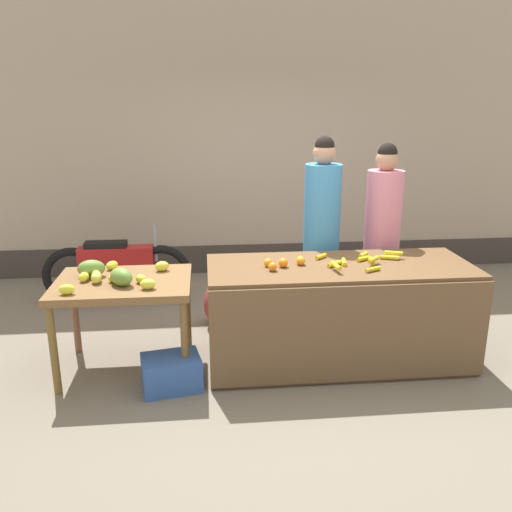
{
  "coord_description": "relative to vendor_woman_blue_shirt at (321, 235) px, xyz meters",
  "views": [
    {
      "loc": [
        -0.67,
        -4.05,
        2.15
      ],
      "look_at": [
        -0.25,
        0.15,
        0.9
      ],
      "focal_mm": 36.88,
      "sensor_mm": 36.0,
      "label": 1
    }
  ],
  "objects": [
    {
      "name": "parked_motorcycle",
      "position": [
        -2.06,
        0.85,
        -0.53
      ],
      "size": [
        1.6,
        0.18,
        0.88
      ],
      "color": "black",
      "rests_on": "ground"
    },
    {
      "name": "ground_plane",
      "position": [
        -0.42,
        -0.67,
        -0.94
      ],
      "size": [
        24.0,
        24.0,
        0.0
      ],
      "primitive_type": "plane",
      "color": "#756B5B"
    },
    {
      "name": "mango_papaya_pile",
      "position": [
        -1.85,
        -0.68,
        -0.1
      ],
      "size": [
        0.79,
        0.69,
        0.14
      ],
      "color": "#D5D04C",
      "rests_on": "side_table_wooden"
    },
    {
      "name": "side_table_wooden",
      "position": [
        -1.76,
        -0.67,
        -0.25
      ],
      "size": [
        1.07,
        0.8,
        0.78
      ],
      "color": "brown",
      "rests_on": "ground"
    },
    {
      "name": "vendor_woman_pink_shirt",
      "position": [
        0.59,
        0.02,
        -0.04
      ],
      "size": [
        0.34,
        0.34,
        1.79
      ],
      "color": "#33333D",
      "rests_on": "ground"
    },
    {
      "name": "fruit_stall_counter",
      "position": [
        0.01,
        -0.69,
        -0.51
      ],
      "size": [
        2.19,
        0.88,
        0.85
      ],
      "color": "brown",
      "rests_on": "ground"
    },
    {
      "name": "orange_pile",
      "position": [
        -0.45,
        -0.69,
        -0.05
      ],
      "size": [
        0.34,
        0.23,
        0.08
      ],
      "color": "orange",
      "rests_on": "fruit_stall_counter"
    },
    {
      "name": "market_wall_back",
      "position": [
        -0.42,
        1.95,
        0.71
      ],
      "size": [
        8.2,
        0.23,
        3.35
      ],
      "color": "tan",
      "rests_on": "ground"
    },
    {
      "name": "produce_crate",
      "position": [
        -1.38,
        -1.03,
        -0.81
      ],
      "size": [
        0.49,
        0.4,
        0.26
      ],
      "primitive_type": "cube",
      "rotation": [
        0.0,
        0.0,
        0.19
      ],
      "color": "#3359A5",
      "rests_on": "ground"
    },
    {
      "name": "produce_sack",
      "position": [
        -0.97,
        0.09,
        -0.7
      ],
      "size": [
        0.44,
        0.46,
        0.47
      ],
      "primitive_type": "ellipsoid",
      "rotation": [
        0.0,
        0.0,
        2.07
      ],
      "color": "maroon",
      "rests_on": "ground"
    },
    {
      "name": "banana_bunch_pile",
      "position": [
        0.19,
        -0.65,
        -0.05
      ],
      "size": [
        0.75,
        0.52,
        0.07
      ],
      "color": "gold",
      "rests_on": "fruit_stall_counter"
    },
    {
      "name": "vendor_woman_blue_shirt",
      "position": [
        0.0,
        0.0,
        0.0
      ],
      "size": [
        0.34,
        0.34,
        1.85
      ],
      "color": "#33333D",
      "rests_on": "ground"
    }
  ]
}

